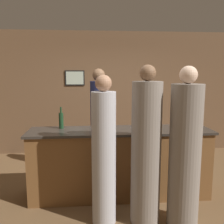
{
  "coord_description": "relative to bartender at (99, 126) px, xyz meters",
  "views": [
    {
      "loc": [
        -0.43,
        -3.58,
        1.86
      ],
      "look_at": [
        -0.12,
        0.1,
        1.28
      ],
      "focal_mm": 40.0,
      "sensor_mm": 36.0,
      "label": 1
    }
  ],
  "objects": [
    {
      "name": "guest_1",
      "position": [
        0.52,
        -1.53,
        -0.01
      ],
      "size": [
        0.37,
        0.37,
        1.96
      ],
      "color": "gray",
      "rests_on": "ground_plane"
    },
    {
      "name": "guest_2",
      "position": [
        0.01,
        -1.5,
        -0.05
      ],
      "size": [
        0.3,
        0.3,
        1.84
      ],
      "color": "#B2B2B7",
      "rests_on": "ground_plane"
    },
    {
      "name": "wine_glass_1",
      "position": [
        0.69,
        -1.1,
        0.22
      ],
      "size": [
        0.06,
        0.06,
        0.15
      ],
      "color": "silver",
      "rests_on": "bar_counter"
    },
    {
      "name": "wine_glass_0",
      "position": [
        0.78,
        -0.89,
        0.25
      ],
      "size": [
        0.07,
        0.07,
        0.18
      ],
      "color": "silver",
      "rests_on": "bar_counter"
    },
    {
      "name": "back_wall",
      "position": [
        0.29,
        1.41,
        0.48
      ],
      "size": [
        8.0,
        0.08,
        2.8
      ],
      "color": "brown",
      "rests_on": "ground_plane"
    },
    {
      "name": "bar_counter",
      "position": [
        0.29,
        -0.83,
        -0.4
      ],
      "size": [
        2.71,
        0.64,
        1.03
      ],
      "color": "brown",
      "rests_on": "ground_plane"
    },
    {
      "name": "wine_glass_2",
      "position": [
        0.44,
        -1.09,
        0.22
      ],
      "size": [
        0.08,
        0.08,
        0.15
      ],
      "color": "silver",
      "rests_on": "bar_counter"
    },
    {
      "name": "guest_0",
      "position": [
        0.97,
        -1.63,
        -0.02
      ],
      "size": [
        0.38,
        0.38,
        1.94
      ],
      "color": "gray",
      "rests_on": "ground_plane"
    },
    {
      "name": "bartender",
      "position": [
        0.0,
        0.0,
        0.0
      ],
      "size": [
        0.31,
        0.31,
        1.94
      ],
      "rotation": [
        0.0,
        0.0,
        3.14
      ],
      "color": "#1E234C",
      "rests_on": "ground_plane"
    },
    {
      "name": "wine_bottle_0",
      "position": [
        -0.59,
        -0.67,
        0.24
      ],
      "size": [
        0.07,
        0.07,
        0.33
      ],
      "color": "#19381E",
      "rests_on": "bar_counter"
    },
    {
      "name": "ground_plane",
      "position": [
        0.29,
        -0.83,
        -0.92
      ],
      "size": [
        14.0,
        14.0,
        0.0
      ],
      "primitive_type": "plane",
      "color": "brown"
    }
  ]
}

